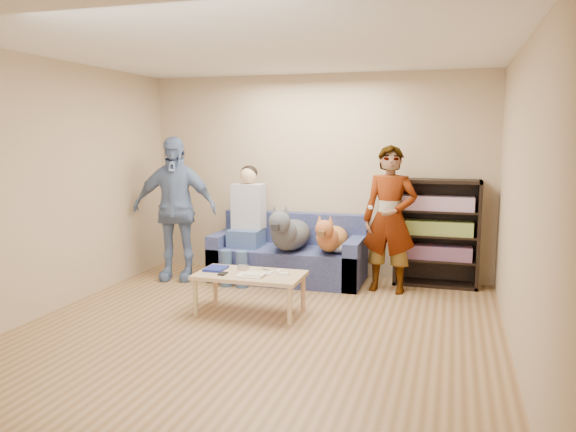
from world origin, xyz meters
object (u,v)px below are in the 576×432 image
(dog_gray, at_px, (289,233))
(bookshelf, at_px, (437,230))
(camera_silver, at_px, (243,268))
(notebook_blue, at_px, (216,268))
(sofa, at_px, (289,257))
(person_standing_left, at_px, (174,209))
(person_standing_right, at_px, (390,219))
(person_seated, at_px, (246,219))
(coffee_table, at_px, (250,278))
(dog_tan, at_px, (331,238))

(dog_gray, xyz_separation_m, bookshelf, (1.73, 0.48, 0.04))
(camera_silver, bearing_deg, notebook_blue, -165.96)
(notebook_blue, bearing_deg, sofa, 74.06)
(notebook_blue, relative_size, camera_silver, 2.36)
(person_standing_left, distance_m, camera_silver, 1.65)
(person_standing_right, relative_size, sofa, 0.90)
(notebook_blue, height_order, bookshelf, bookshelf)
(person_standing_left, relative_size, dog_gray, 1.44)
(person_standing_right, height_order, dog_gray, person_standing_right)
(camera_silver, height_order, dog_gray, dog_gray)
(sofa, relative_size, person_seated, 1.29)
(sofa, bearing_deg, person_standing_right, -9.13)
(bookshelf, bearing_deg, sofa, -172.60)
(bookshelf, bearing_deg, camera_silver, -140.97)
(camera_silver, distance_m, dog_gray, 1.11)
(sofa, height_order, person_seated, person_seated)
(notebook_blue, height_order, coffee_table, notebook_blue)
(dog_gray, bearing_deg, coffee_table, -93.37)
(person_standing_right, bearing_deg, person_standing_left, -170.32)
(person_seated, height_order, coffee_table, person_seated)
(notebook_blue, distance_m, sofa, 1.45)
(bookshelf, bearing_deg, person_seated, -171.22)
(notebook_blue, distance_m, coffee_table, 0.41)
(person_seated, distance_m, bookshelf, 2.36)
(notebook_blue, height_order, camera_silver, camera_silver)
(camera_silver, bearing_deg, dog_gray, 79.94)
(sofa, height_order, dog_tan, dog_tan)
(bookshelf, bearing_deg, person_standing_left, -169.00)
(notebook_blue, relative_size, bookshelf, 0.20)
(dog_tan, xyz_separation_m, coffee_table, (-0.58, -1.24, -0.23))
(person_standing_left, xyz_separation_m, sofa, (1.40, 0.39, -0.62))
(dog_tan, bearing_deg, notebook_blue, -129.38)
(person_standing_left, distance_m, coffee_table, 1.83)
(camera_silver, relative_size, sofa, 0.06)
(person_standing_right, relative_size, person_standing_left, 0.95)
(notebook_blue, distance_m, bookshelf, 2.74)
(coffee_table, bearing_deg, dog_tan, 64.99)
(sofa, bearing_deg, camera_silver, -95.07)
(person_standing_right, bearing_deg, camera_silver, -135.57)
(sofa, height_order, coffee_table, sofa)
(camera_silver, height_order, sofa, sofa)
(dog_gray, height_order, dog_tan, dog_gray)
(person_seated, height_order, dog_tan, person_seated)
(person_standing_right, height_order, person_seated, person_standing_right)
(camera_silver, distance_m, bookshelf, 2.48)
(sofa, height_order, dog_gray, dog_gray)
(sofa, bearing_deg, bookshelf, 7.40)
(person_seated, xyz_separation_m, dog_tan, (1.12, -0.07, -0.17))
(person_seated, height_order, bookshelf, person_seated)
(dog_gray, bearing_deg, person_standing_right, 2.11)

